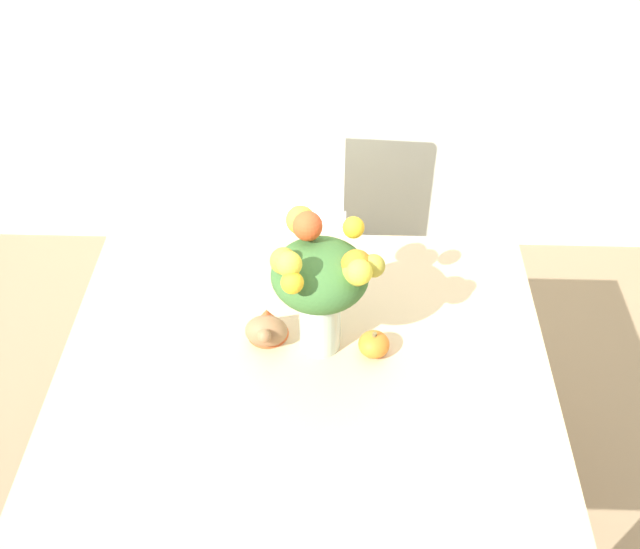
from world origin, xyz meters
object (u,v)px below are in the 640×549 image
Objects in this scene: pumpkin at (374,344)px; turkey_figurine at (267,326)px; flower_vase at (321,281)px; dining_chair_near_window at (290,220)px.

turkey_figurine is (-0.29, 0.05, 0.01)m from pumpkin.
flower_vase is 2.63× the size of turkey_figurine.
pumpkin is 0.54× the size of turkey_figurine.
pumpkin is 0.09× the size of dining_chair_near_window.
dining_chair_near_window is (-0.14, 0.86, -0.49)m from flower_vase.
flower_vase is 1.00m from dining_chair_near_window.
pumpkin is at bearing -9.20° from turkey_figurine.
dining_chair_near_window is (-0.29, 0.89, -0.28)m from pumpkin.
flower_vase is 4.83× the size of pumpkin.
dining_chair_near_window is at bearing 99.51° from flower_vase.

